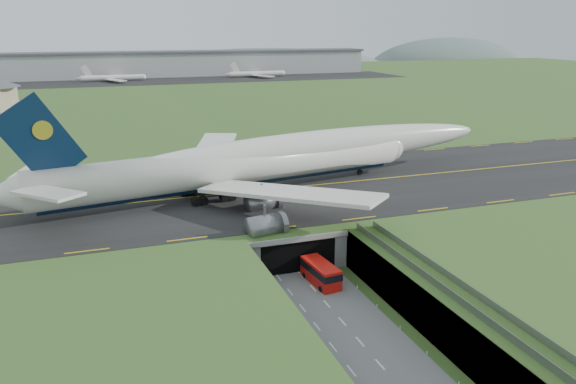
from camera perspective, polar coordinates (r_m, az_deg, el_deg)
name	(u,v)px	position (r m, az deg, el deg)	size (l,w,h in m)	color
ground	(318,296)	(79.94, 3.11, -10.48)	(900.00, 900.00, 0.00)	#3C6026
airfield_deck	(319,276)	(78.63, 3.14, -8.53)	(800.00, 800.00, 6.00)	gray
trench_road	(341,321)	(73.84, 5.37, -12.87)	(12.00, 75.00, 0.20)	slate
taxiway	(253,191)	(106.84, -3.57, 0.06)	(800.00, 44.00, 0.18)	black
tunnel_portal	(280,234)	(92.93, -0.79, -4.25)	(17.00, 22.30, 6.00)	gray
guideway	(474,312)	(67.92, 18.36, -11.48)	(3.00, 53.00, 7.05)	#A8A8A3
jumbo_jet	(270,160)	(107.01, -1.88, 3.27)	(102.76, 63.97, 21.46)	silver
shuttle_tram	(321,273)	(82.63, 3.34, -8.22)	(3.71, 7.98, 3.15)	red
cargo_terminal	(134,64)	(366.86, -15.37, 12.40)	(320.00, 67.00, 15.60)	#B2B2B2
distant_hills	(200,75)	(505.79, -8.98, 11.69)	(700.00, 91.00, 60.00)	slate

